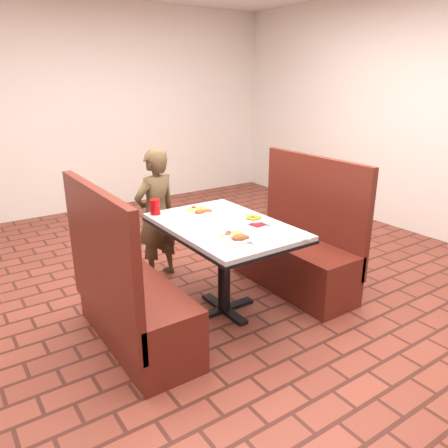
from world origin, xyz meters
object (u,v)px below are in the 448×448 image
at_px(red_tumbler, 155,207).
at_px(near_dinner_plate, 236,235).
at_px(booth_bench_right, 298,252).
at_px(dining_table, 224,236).
at_px(far_dinner_plate, 200,210).
at_px(diner_person, 156,215).
at_px(plantain_plate, 253,218).
at_px(booth_bench_left, 130,302).

bearing_deg(red_tumbler, near_dinner_plate, -76.07).
height_order(booth_bench_right, red_tumbler, booth_bench_right).
distance_m(dining_table, far_dinner_plate, 0.38).
distance_m(diner_person, far_dinner_plate, 0.58).
height_order(diner_person, plantain_plate, diner_person).
bearing_deg(plantain_plate, red_tumbler, 134.93).
bearing_deg(red_tumbler, booth_bench_left, -132.18).
xyz_separation_m(near_dinner_plate, plantain_plate, (0.36, 0.27, -0.02)).
bearing_deg(dining_table, plantain_plate, -10.49).
height_order(booth_bench_left, plantain_plate, booth_bench_left).
bearing_deg(diner_person, near_dinner_plate, 77.93).
xyz_separation_m(dining_table, diner_person, (-0.14, 0.90, -0.04)).
xyz_separation_m(booth_bench_right, far_dinner_plate, (-0.80, 0.36, 0.45)).
distance_m(dining_table, booth_bench_right, 0.86).
height_order(booth_bench_left, far_dinner_plate, booth_bench_left).
xyz_separation_m(booth_bench_right, near_dinner_plate, (-0.91, -0.31, 0.45)).
bearing_deg(far_dinner_plate, dining_table, -89.97).
bearing_deg(far_dinner_plate, red_tumbler, 152.28).
distance_m(near_dinner_plate, red_tumbler, 0.86).
xyz_separation_m(booth_bench_left, red_tumbler, (0.48, 0.53, 0.48)).
xyz_separation_m(dining_table, near_dinner_plate, (-0.11, -0.31, 0.12)).
relative_size(far_dinner_plate, plantain_plate, 1.39).
bearing_deg(red_tumbler, dining_table, -58.53).
distance_m(far_dinner_plate, plantain_plate, 0.47).
relative_size(booth_bench_left, booth_bench_right, 1.00).
bearing_deg(booth_bench_left, dining_table, 0.00).
distance_m(booth_bench_right, far_dinner_plate, 0.98).
bearing_deg(far_dinner_plate, plantain_plate, -58.30).
xyz_separation_m(dining_table, red_tumbler, (-0.32, 0.53, 0.16)).
height_order(booth_bench_right, near_dinner_plate, booth_bench_right).
distance_m(dining_table, plantain_plate, 0.27).
bearing_deg(dining_table, booth_bench_left, 180.00).
xyz_separation_m(dining_table, plantain_plate, (0.25, -0.05, 0.11)).
bearing_deg(plantain_plate, dining_table, 169.51).
bearing_deg(near_dinner_plate, diner_person, 91.22).
bearing_deg(near_dinner_plate, booth_bench_right, 18.89).
xyz_separation_m(booth_bench_right, plantain_plate, (-0.55, -0.05, 0.43)).
bearing_deg(dining_table, booth_bench_right, 0.00).
relative_size(booth_bench_right, diner_person, 0.98).
relative_size(near_dinner_plate, far_dinner_plate, 0.94).
distance_m(diner_person, red_tumbler, 0.46).
height_order(diner_person, far_dinner_plate, diner_person).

